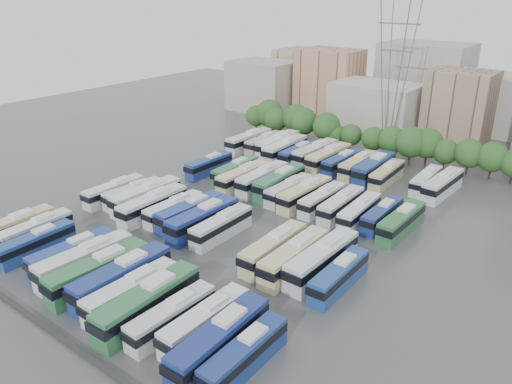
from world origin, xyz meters
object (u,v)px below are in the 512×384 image
Objects in this scene: bus_r0_s12 at (220,340)px; electricity_pylon at (395,63)px; bus_r2_s6 at (279,182)px; bus_r3_s6 at (328,158)px; bus_r0_s13 at (244,355)px; bus_r3_s5 at (315,153)px; bus_r1_s2 at (146,196)px; bus_r1_s11 at (294,257)px; bus_r0_s0 at (14,228)px; bus_r0_s10 at (172,316)px; bus_r0_s8 at (132,292)px; bus_r3_s12 at (426,180)px; bus_r1_s7 at (221,226)px; bus_r1_s13 at (339,276)px; bus_r2_s4 at (243,177)px; bus_r0_s1 at (36,231)px; bus_r3_s2 at (278,144)px; bus_r0_s2 at (36,243)px; bus_r1_s10 at (274,248)px; bus_r0_s11 at (205,321)px; bus_r2_s5 at (262,179)px; bus_r2_s12 at (382,215)px; bus_r3_s7 at (342,162)px; bus_r2_s9 at (322,200)px; bus_r3_s0 at (249,141)px; bus_r2_s3 at (236,171)px; bus_r3_s1 at (265,143)px; bus_r0_s4 at (72,254)px; bus_r2_s8 at (305,194)px; bus_r0_s7 at (122,277)px; bus_r2_s13 at (401,222)px; bus_r2_s1 at (209,165)px; bus_r3_s3 at (285,149)px; bus_r0_s5 at (85,261)px; bus_r3_s8 at (358,165)px; bus_r2_s10 at (341,205)px; bus_r2_s7 at (289,190)px; bus_r3_s13 at (443,185)px; bus_r3_s10 at (387,174)px; bus_r1_s5 at (191,212)px; bus_r3_s9 at (374,168)px; bus_r1_s0 at (114,191)px; bus_r1_s1 at (133,193)px.

electricity_pylon is at bearing 99.86° from bus_r0_s12.
bus_r3_s6 is at bearing 87.10° from bus_r2_s6.
bus_r0_s13 is 61.39m from bus_r3_s5.
bus_r1_s2 is 30.08m from bus_r1_s11.
bus_r0_s10 is (32.95, -0.36, -0.10)m from bus_r0_s0.
bus_r0_s8 reaches higher than bus_r3_s12.
bus_r1_s7 reaches higher than bus_r1_s13.
bus_r0_s13 is 0.89× the size of bus_r2_s4.
bus_r3_s2 is (3.61, 53.89, 0.40)m from bus_r0_s1.
bus_r1_s10 reaches higher than bus_r0_s2.
bus_r1_s10 reaches higher than bus_r0_s11.
bus_r2_s12 is (23.10, -0.44, -0.31)m from bus_r2_s5.
bus_r3_s7 is at bearing 101.24° from bus_r0_s10.
bus_r3_s0 is at bearing 149.33° from bus_r2_s9.
bus_r2_s3 is at bearing -127.24° from bus_r3_s7.
bus_r1_s7 is (-9.87, 18.98, 0.06)m from bus_r0_s10.
bus_r0_s10 is 63.08m from bus_r3_s1.
bus_r0_s2 is 34.78m from bus_r1_s11.
bus_r0_s4 is 37.42m from bus_r2_s8.
bus_r2_s13 is at bearing 59.51° from bus_r0_s7.
bus_r0_s11 is 48.78m from bus_r2_s1.
bus_r2_s13 reaches higher than bus_r1_s13.
bus_r3_s7 is at bearing -0.05° from bus_r3_s3.
bus_r0_s7 is 1.21× the size of bus_r3_s12.
bus_r0_s2 is at bearing -102.24° from bus_r3_s6.
bus_r0_s13 is 63.03m from bus_r3_s3.
electricity_pylon is 32.53m from bus_r3_s1.
bus_r2_s9 is 21.44m from bus_r3_s12.
bus_r1_s10 reaches higher than bus_r2_s3.
bus_r0_s5 is 1.08× the size of bus_r3_s8.
bus_r2_s9 is (26.01, -1.18, -0.01)m from bus_r2_s1.
bus_r2_s4 reaches higher than bus_r2_s10.
bus_r2_s8 is 0.93× the size of bus_r3_s5.
bus_r3_s6 reaches higher than bus_r3_s1.
bus_r3_s2 is 19.74m from bus_r3_s8.
bus_r2_s7 is 0.90× the size of bus_r3_s13.
electricity_pylon is 2.58× the size of bus_r3_s0.
bus_r3_s2 is (-6.45, 54.64, 0.28)m from bus_r0_s4.
bus_r2_s1 is at bearing -113.04° from bus_r3_s3.
bus_r1_s11 is at bearing -44.15° from bus_r3_s0.
bus_r3_s1 is 29.71m from bus_r3_s10.
bus_r0_s0 is 1.01× the size of bus_r2_s10.
bus_r0_s13 is 0.90× the size of bus_r1_s5.
bus_r1_s10 is 20.59m from bus_r2_s13.
bus_r3_s5 is 0.99× the size of bus_r3_s9.
bus_r1_s10 is 45.89m from bus_r3_s2.
bus_r1_s1 is (3.18, 1.43, -0.06)m from bus_r1_s0.
bus_r3_s3 is (-13.17, 34.98, 0.30)m from bus_r1_s7.
bus_r3_s6 reaches higher than bus_r0_s10.
bus_r0_s7 is 56.42m from bus_r3_s12.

